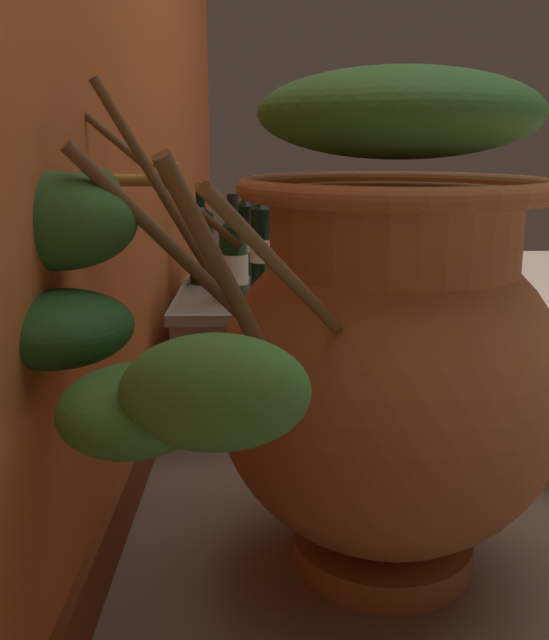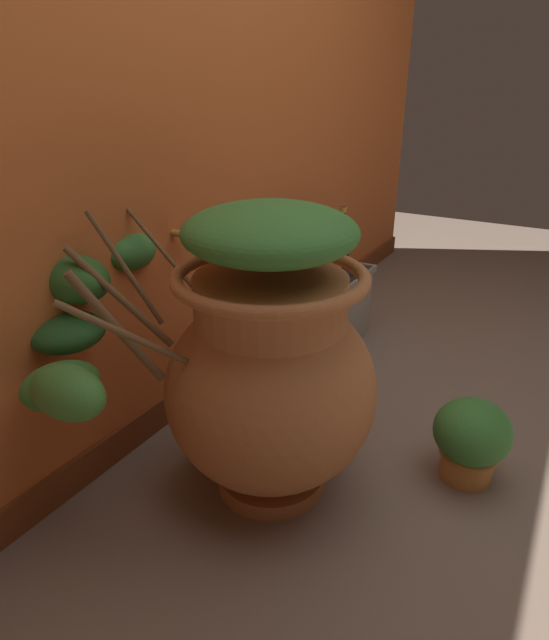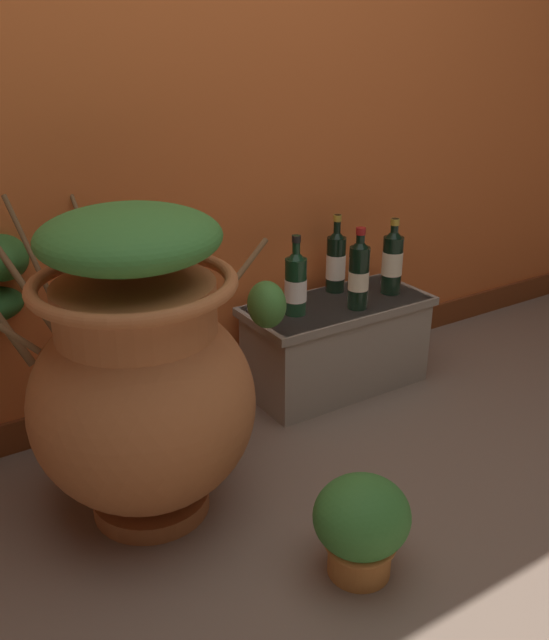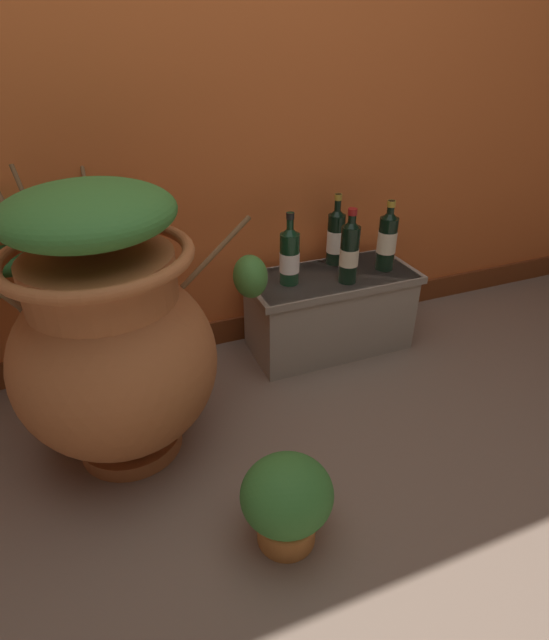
{
  "view_description": "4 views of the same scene",
  "coord_description": "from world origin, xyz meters",
  "px_view_note": "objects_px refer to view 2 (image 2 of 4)",
  "views": [
    {
      "loc": [
        -1.68,
        0.8,
        0.78
      ],
      "look_at": [
        0.09,
        0.78,
        0.34
      ],
      "focal_mm": 41.22,
      "sensor_mm": 36.0,
      "label": 1
    },
    {
      "loc": [
        -1.6,
        -0.1,
        1.17
      ],
      "look_at": [
        -0.06,
        0.8,
        0.37
      ],
      "focal_mm": 30.07,
      "sensor_mm": 36.0,
      "label": 2
    },
    {
      "loc": [
        -1.01,
        -0.97,
        1.29
      ],
      "look_at": [
        0.03,
        0.67,
        0.46
      ],
      "focal_mm": 38.37,
      "sensor_mm": 36.0,
      "label": 3
    },
    {
      "loc": [
        -0.46,
        -0.75,
        1.23
      ],
      "look_at": [
        0.11,
        0.68,
        0.32
      ],
      "focal_mm": 27.98,
      "sensor_mm": 36.0,
      "label": 4
    }
  ],
  "objects_px": {
    "terracotta_urn": "(260,362)",
    "wine_bottle_middle": "(300,247)",
    "wine_bottle_right": "(341,240)",
    "wine_bottle_back": "(334,253)",
    "wine_bottle_left": "(294,267)",
    "potted_shrub": "(471,438)"
  },
  "relations": [
    {
      "from": "wine_bottle_left",
      "to": "wine_bottle_right",
      "type": "height_order",
      "value": "wine_bottle_right"
    },
    {
      "from": "wine_bottle_middle",
      "to": "wine_bottle_back",
      "type": "height_order",
      "value": "same"
    },
    {
      "from": "potted_shrub",
      "to": "wine_bottle_middle",
      "type": "bearing_deg",
      "value": 56.6
    },
    {
      "from": "potted_shrub",
      "to": "terracotta_urn",
      "type": "bearing_deg",
      "value": 123.06
    },
    {
      "from": "terracotta_urn",
      "to": "wine_bottle_right",
      "type": "distance_m",
      "value": 1.17
    },
    {
      "from": "terracotta_urn",
      "to": "wine_bottle_left",
      "type": "bearing_deg",
      "value": 20.98
    },
    {
      "from": "terracotta_urn",
      "to": "wine_bottle_back",
      "type": "relative_size",
      "value": 3.62
    },
    {
      "from": "wine_bottle_left",
      "to": "potted_shrub",
      "type": "distance_m",
      "value": 0.96
    },
    {
      "from": "wine_bottle_left",
      "to": "wine_bottle_back",
      "type": "height_order",
      "value": "wine_bottle_back"
    },
    {
      "from": "terracotta_urn",
      "to": "wine_bottle_back",
      "type": "bearing_deg",
      "value": 12.03
    },
    {
      "from": "wine_bottle_right",
      "to": "potted_shrub",
      "type": "xyz_separation_m",
      "value": [
        -0.79,
        -0.81,
        -0.33
      ]
    },
    {
      "from": "terracotta_urn",
      "to": "wine_bottle_middle",
      "type": "xyz_separation_m",
      "value": [
        0.98,
        0.38,
        0.04
      ]
    },
    {
      "from": "wine_bottle_right",
      "to": "wine_bottle_back",
      "type": "relative_size",
      "value": 0.97
    },
    {
      "from": "wine_bottle_left",
      "to": "wine_bottle_middle",
      "type": "height_order",
      "value": "wine_bottle_middle"
    },
    {
      "from": "potted_shrub",
      "to": "wine_bottle_left",
      "type": "bearing_deg",
      "value": 66.58
    },
    {
      "from": "wine_bottle_back",
      "to": "wine_bottle_left",
      "type": "bearing_deg",
      "value": 161.19
    },
    {
      "from": "wine_bottle_back",
      "to": "wine_bottle_middle",
      "type": "bearing_deg",
      "value": 78.39
    },
    {
      "from": "wine_bottle_right",
      "to": "wine_bottle_back",
      "type": "height_order",
      "value": "wine_bottle_back"
    },
    {
      "from": "wine_bottle_left",
      "to": "wine_bottle_middle",
      "type": "relative_size",
      "value": 0.96
    },
    {
      "from": "wine_bottle_middle",
      "to": "potted_shrub",
      "type": "relative_size",
      "value": 1.1
    },
    {
      "from": "wine_bottle_left",
      "to": "wine_bottle_back",
      "type": "xyz_separation_m",
      "value": [
        0.22,
        -0.08,
        0.02
      ]
    },
    {
      "from": "terracotta_urn",
      "to": "wine_bottle_right",
      "type": "relative_size",
      "value": 3.73
    }
  ]
}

